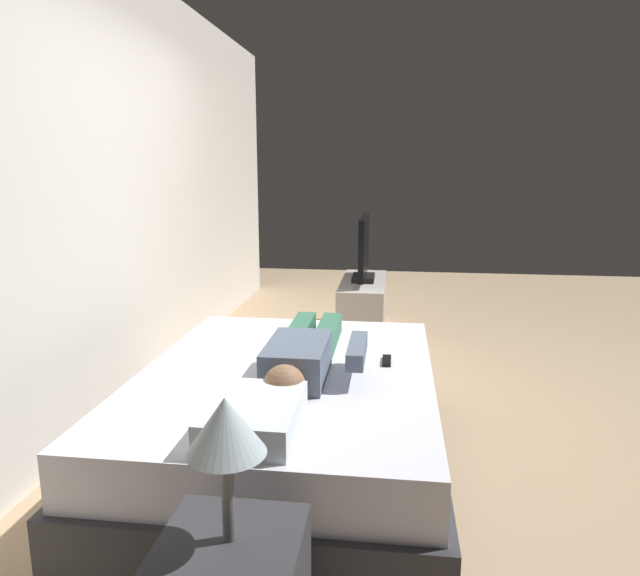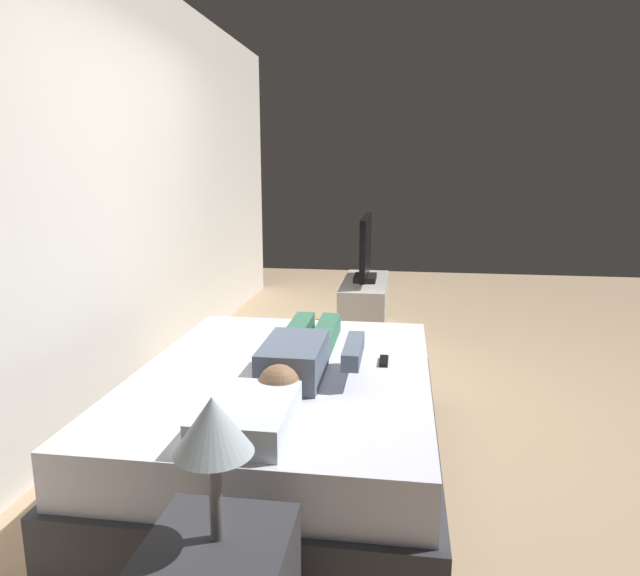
# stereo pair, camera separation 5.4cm
# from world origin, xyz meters

# --- Properties ---
(ground_plane) EXTENTS (10.00, 10.00, 0.00)m
(ground_plane) POSITION_xyz_m (0.00, 0.00, 0.00)
(ground_plane) COLOR tan
(back_wall) EXTENTS (6.40, 0.10, 2.80)m
(back_wall) POSITION_xyz_m (0.40, 1.62, 1.40)
(back_wall) COLOR silver
(back_wall) RESTS_ON ground
(bed) EXTENTS (2.00, 1.51, 0.54)m
(bed) POSITION_xyz_m (-0.81, 0.38, 0.26)
(bed) COLOR #333338
(bed) RESTS_ON ground
(pillow) EXTENTS (0.48, 0.34, 0.12)m
(pillow) POSITION_xyz_m (-1.49, 0.38, 0.60)
(pillow) COLOR white
(pillow) RESTS_ON bed
(person) EXTENTS (1.26, 0.46, 0.18)m
(person) POSITION_xyz_m (-0.78, 0.29, 0.62)
(person) COLOR slate
(person) RESTS_ON bed
(remote) EXTENTS (0.15, 0.04, 0.02)m
(remote) POSITION_xyz_m (-0.63, -0.11, 0.55)
(remote) COLOR black
(remote) RESTS_ON bed
(tv_stand) EXTENTS (1.10, 0.40, 0.50)m
(tv_stand) POSITION_xyz_m (1.73, 0.14, 0.25)
(tv_stand) COLOR #B7B2AD
(tv_stand) RESTS_ON ground
(tv) EXTENTS (0.88, 0.20, 0.59)m
(tv) POSITION_xyz_m (1.73, 0.14, 0.78)
(tv) COLOR black
(tv) RESTS_ON tv_stand
(lamp) EXTENTS (0.22, 0.22, 0.42)m
(lamp) POSITION_xyz_m (-2.11, 0.30, 0.85)
(lamp) COLOR #59595B
(lamp) RESTS_ON nightstand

